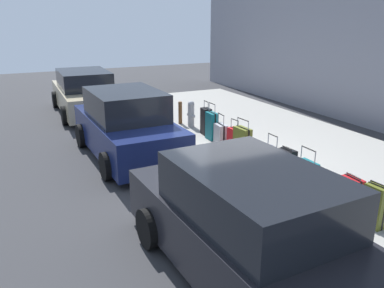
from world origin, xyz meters
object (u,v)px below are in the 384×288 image
Objects in this scene: parked_car_navy_1 at (127,126)px; suitcase_silver_2 at (325,188)px; suitcase_navy_5 at (271,160)px; parked_car_charcoal_0 at (252,231)px; suitcase_teal_10 at (212,126)px; suitcase_black_4 at (286,165)px; suitcase_red_8 at (234,139)px; fire_hydrant at (191,113)px; suitcase_teal_3 at (306,176)px; parked_car_beige_2 at (85,93)px; suitcase_silver_9 at (221,135)px; suitcase_black_11 at (206,121)px; suitcase_red_1 at (351,196)px; suitcase_olive_0 at (375,206)px; bollard_post at (180,113)px; suitcase_olive_7 at (242,142)px; suitcase_maroon_6 at (261,154)px.

suitcase_silver_2 is at bearing -151.25° from parked_car_navy_1.
parked_car_charcoal_0 is (-2.81, 2.42, 0.33)m from suitcase_navy_5.
suitcase_silver_2 is 0.60× the size of suitcase_teal_10.
suitcase_black_4 is 4.14m from parked_car_navy_1.
suitcase_red_8 is 0.79× the size of suitcase_teal_10.
suitcase_teal_10 is 1.46m from fire_hydrant.
parked_car_navy_1 is at bearing 28.75° from suitcase_silver_2.
parked_car_beige_2 is at bearing 15.19° from suitcase_teal_3.
suitcase_black_11 reaches higher than suitcase_silver_9.
parked_car_beige_2 is at bearing 32.57° from fire_hydrant.
parked_car_beige_2 is (3.88, 2.48, 0.17)m from fire_hydrant.
suitcase_black_4 is at bearing 3.48° from suitcase_red_1.
suitcase_teal_10 is (5.44, 0.11, 0.02)m from suitcase_olive_0.
suitcase_red_1 is (0.50, 0.01, -0.03)m from suitcase_olive_0.
suitcase_black_11 is 1.40× the size of bollard_post.
fire_hydrant is (4.75, -0.06, 0.08)m from suitcase_black_4.
bollard_post is at bearing 1.57° from suitcase_olive_0.
suitcase_olive_0 is 0.50m from suitcase_red_1.
suitcase_teal_10 is (4.94, 0.10, 0.05)m from suitcase_red_1.
suitcase_silver_9 is 5.62m from parked_car_charcoal_0.
parked_car_beige_2 is at bearing 0.00° from parked_car_charcoal_0.
suitcase_navy_5 is 3.72m from parked_car_charcoal_0.
suitcase_red_1 is 4.41m from suitcase_silver_9.
suitcase_red_8 is at bearing -1.27° from suitcase_silver_2.
suitcase_silver_9 is at bearing 177.99° from suitcase_teal_10.
suitcase_black_4 is (1.65, 0.10, 0.01)m from suitcase_red_1.
bollard_post is (6.36, 0.11, 0.07)m from suitcase_silver_2.
fire_hydrant is at bearing 0.89° from suitcase_red_8.
suitcase_navy_5 reaches higher than suitcase_olive_0.
suitcase_black_4 is at bearing -164.31° from parked_car_beige_2.
suitcase_silver_2 is at bearing 4.86° from suitcase_olive_0.
suitcase_teal_10 is (3.29, -0.00, 0.04)m from suitcase_black_4.
suitcase_olive_7 is 7.36m from parked_car_beige_2.
suitcase_black_4 is 0.78× the size of suitcase_olive_7.
suitcase_red_8 reaches higher than suitcase_black_4.
suitcase_black_11 is 1.46m from bollard_post.
suitcase_maroon_6 is 3.43m from parked_car_navy_1.
suitcase_silver_9 is at bearing 177.94° from fire_hydrant.
suitcase_red_8 is 0.82× the size of suitcase_black_11.
suitcase_silver_2 is at bearing -178.89° from suitcase_navy_5.
suitcase_olive_7 is 1.18× the size of fire_hydrant.
parked_car_navy_1 is at bearing 0.00° from parked_car_charcoal_0.
suitcase_red_8 is 0.53m from suitcase_silver_9.
suitcase_olive_7 is at bearing 178.65° from fire_hydrant.
suitcase_olive_0 is 0.88× the size of suitcase_teal_3.
suitcase_olive_7 is at bearing -31.11° from parked_car_charcoal_0.
suitcase_olive_7 reaches higher than suitcase_red_1.
suitcase_silver_9 is (3.87, 0.04, -0.00)m from suitcase_silver_2.
bollard_post is (4.18, 0.20, 0.10)m from suitcase_maroon_6.
suitcase_olive_0 is at bearing -178.86° from suitcase_red_1.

